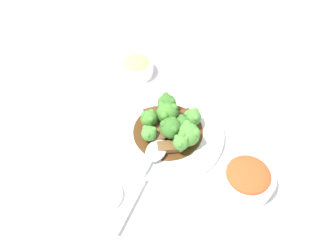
{
  "coord_description": "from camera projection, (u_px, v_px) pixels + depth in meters",
  "views": [
    {
      "loc": [
        -0.31,
        0.34,
        0.63
      ],
      "look_at": [
        0.0,
        0.0,
        0.03
      ],
      "focal_mm": 35.0,
      "sensor_mm": 36.0,
      "label": 1
    }
  ],
  "objects": [
    {
      "name": "ground_plane",
      "position": [
        168.0,
        135.0,
        0.77
      ],
      "size": [
        4.0,
        4.0,
        0.0
      ],
      "primitive_type": "plane",
      "color": "silver"
    },
    {
      "name": "main_plate",
      "position": [
        168.0,
        132.0,
        0.77
      ],
      "size": [
        0.26,
        0.26,
        0.02
      ],
      "color": "white",
      "rests_on": "ground_plane"
    },
    {
      "name": "beef_strip_0",
      "position": [
        168.0,
        147.0,
        0.72
      ],
      "size": [
        0.05,
        0.05,
        0.01
      ],
      "color": "brown",
      "rests_on": "main_plate"
    },
    {
      "name": "beef_strip_1",
      "position": [
        158.0,
        131.0,
        0.75
      ],
      "size": [
        0.06,
        0.06,
        0.02
      ],
      "color": "brown",
      "rests_on": "main_plate"
    },
    {
      "name": "beef_strip_2",
      "position": [
        181.0,
        119.0,
        0.77
      ],
      "size": [
        0.06,
        0.07,
        0.01
      ],
      "color": "#56331E",
      "rests_on": "main_plate"
    },
    {
      "name": "beef_strip_3",
      "position": [
        153.0,
        116.0,
        0.78
      ],
      "size": [
        0.05,
        0.05,
        0.02
      ],
      "color": "#56331E",
      "rests_on": "main_plate"
    },
    {
      "name": "broccoli_floret_0",
      "position": [
        181.0,
        143.0,
        0.7
      ],
      "size": [
        0.03,
        0.03,
        0.05
      ],
      "color": "#8EB756",
      "rests_on": "main_plate"
    },
    {
      "name": "broccoli_floret_1",
      "position": [
        149.0,
        118.0,
        0.74
      ],
      "size": [
        0.04,
        0.04,
        0.05
      ],
      "color": "#8EB756",
      "rests_on": "main_plate"
    },
    {
      "name": "broccoli_floret_2",
      "position": [
        182.0,
        124.0,
        0.73
      ],
      "size": [
        0.04,
        0.04,
        0.05
      ],
      "color": "#7FA84C",
      "rests_on": "main_plate"
    },
    {
      "name": "broccoli_floret_3",
      "position": [
        167.0,
        113.0,
        0.75
      ],
      "size": [
        0.05,
        0.05,
        0.05
      ],
      "color": "#7FA84C",
      "rests_on": "main_plate"
    },
    {
      "name": "broccoli_floret_4",
      "position": [
        171.0,
        128.0,
        0.72
      ],
      "size": [
        0.05,
        0.05,
        0.06
      ],
      "color": "#8EB756",
      "rests_on": "main_plate"
    },
    {
      "name": "broccoli_floret_5",
      "position": [
        188.0,
        134.0,
        0.72
      ],
      "size": [
        0.05,
        0.05,
        0.05
      ],
      "color": "#8EB756",
      "rests_on": "main_plate"
    },
    {
      "name": "broccoli_floret_6",
      "position": [
        149.0,
        133.0,
        0.73
      ],
      "size": [
        0.04,
        0.04,
        0.04
      ],
      "color": "#7FA84C",
      "rests_on": "main_plate"
    },
    {
      "name": "broccoli_floret_7",
      "position": [
        193.0,
        117.0,
        0.75
      ],
      "size": [
        0.04,
        0.04,
        0.04
      ],
      "color": "#8EB756",
      "rests_on": "main_plate"
    },
    {
      "name": "broccoli_floret_8",
      "position": [
        167.0,
        103.0,
        0.77
      ],
      "size": [
        0.04,
        0.04,
        0.05
      ],
      "color": "#7FA84C",
      "rests_on": "main_plate"
    },
    {
      "name": "serving_spoon",
      "position": [
        153.0,
        157.0,
        0.71
      ],
      "size": [
        0.1,
        0.23,
        0.01
      ],
      "color": "silver",
      "rests_on": "main_plate"
    },
    {
      "name": "side_bowl_kimchi",
      "position": [
        247.0,
        177.0,
        0.68
      ],
      "size": [
        0.12,
        0.12,
        0.05
      ],
      "color": "white",
      "rests_on": "ground_plane"
    },
    {
      "name": "side_bowl_appetizer",
      "position": [
        136.0,
        66.0,
        0.88
      ],
      "size": [
        0.09,
        0.09,
        0.05
      ],
      "color": "white",
      "rests_on": "ground_plane"
    },
    {
      "name": "sauce_dish",
      "position": [
        105.0,
        195.0,
        0.67
      ],
      "size": [
        0.07,
        0.07,
        0.01
      ],
      "color": "white",
      "rests_on": "ground_plane"
    },
    {
      "name": "paper_napkin",
      "position": [
        89.0,
        166.0,
        0.72
      ],
      "size": [
        0.11,
        0.11,
        0.01
      ],
      "color": "silver",
      "rests_on": "ground_plane"
    }
  ]
}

